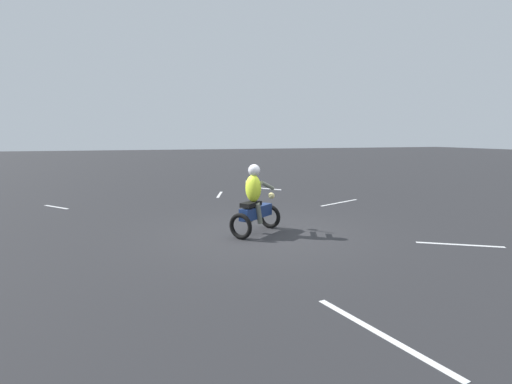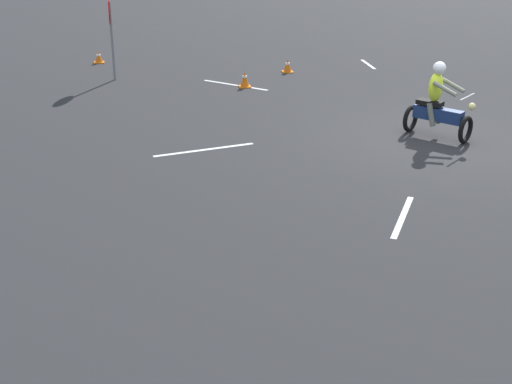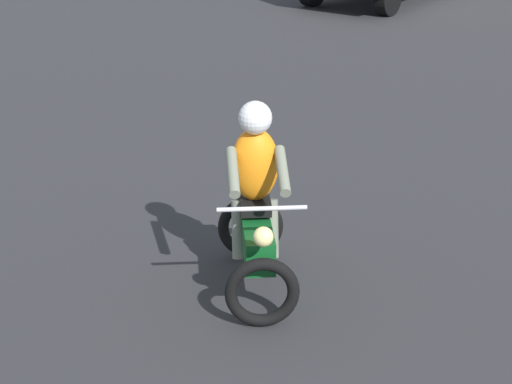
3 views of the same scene
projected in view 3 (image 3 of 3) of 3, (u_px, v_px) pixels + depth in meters
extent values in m
torus|color=black|center=(262.00, 292.00, 7.90)|extent=(0.56, 0.41, 0.60)
torus|color=black|center=(251.00, 227.00, 9.10)|extent=(0.56, 0.41, 0.60)
cube|color=#0F4C1E|center=(256.00, 234.00, 8.42)|extent=(0.79, 1.06, 0.28)
cube|color=black|center=(254.00, 200.00, 8.54)|extent=(0.52, 0.61, 0.10)
cylinder|color=silver|center=(262.00, 209.00, 7.68)|extent=(0.61, 0.41, 0.04)
sphere|color=#F2E08C|center=(263.00, 237.00, 7.63)|extent=(0.22, 0.22, 0.16)
ellipsoid|color=orange|center=(255.00, 164.00, 8.31)|extent=(0.49, 0.45, 0.64)
cylinder|color=slate|center=(233.00, 172.00, 8.00)|extent=(0.37, 0.51, 0.27)
cylinder|color=slate|center=(282.00, 171.00, 8.03)|extent=(0.37, 0.51, 0.27)
cylinder|color=slate|center=(239.00, 229.00, 8.50)|extent=(0.23, 0.27, 0.51)
cylinder|color=slate|center=(271.00, 228.00, 8.52)|extent=(0.23, 0.27, 0.51)
sphere|color=silver|center=(255.00, 118.00, 8.12)|extent=(0.39, 0.39, 0.28)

